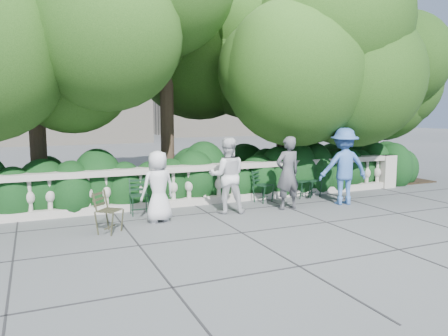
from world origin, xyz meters
name	(u,v)px	position (x,y,z in m)	size (l,w,h in m)	color
ground	(242,219)	(0.00, 0.00, 0.00)	(90.00, 90.00, 0.00)	#494C50
balustrade	(211,184)	(0.00, 1.80, 0.49)	(12.00, 0.44, 1.00)	#9E998E
shrub_hedge	(196,195)	(0.00, 3.00, 0.00)	(15.00, 2.60, 1.70)	black
tree_canopy	(215,53)	(0.69, 3.19, 3.96)	(15.04, 6.52, 6.78)	#3F3023
chair_b	(141,216)	(-1.98, 1.14, 0.00)	(0.44, 0.48, 0.84)	black
chair_d	(267,203)	(1.32, 1.23, 0.00)	(0.44, 0.48, 0.84)	black
chair_e	(304,198)	(2.51, 1.33, 0.00)	(0.44, 0.48, 0.84)	black
chair_f	(315,198)	(2.84, 1.30, 0.00)	(0.44, 0.48, 0.84)	black
chair_weathered	(116,234)	(-2.73, -0.08, 0.00)	(0.44, 0.48, 0.84)	black
person_businessman	(158,186)	(-1.74, 0.50, 0.76)	(0.74, 0.48, 1.52)	silver
person_woman_grey	(288,173)	(1.40, 0.41, 0.88)	(0.64, 0.42, 1.75)	#444449
person_casual_man	(227,175)	(-0.06, 0.67, 0.87)	(0.85, 0.66, 1.74)	silver
person_older_blue	(344,166)	(3.00, 0.36, 0.96)	(1.24, 0.71, 1.92)	#365DA3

